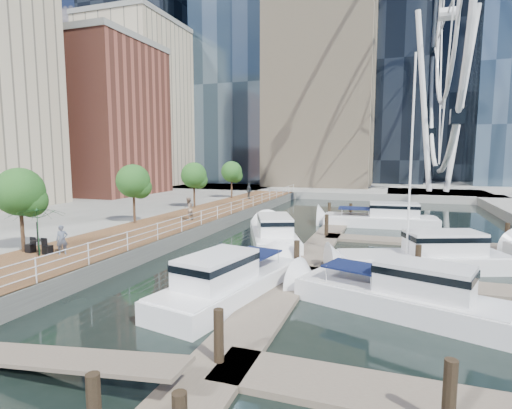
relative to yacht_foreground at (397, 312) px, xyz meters
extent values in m
plane|color=black|center=(-7.99, -4.22, 0.00)|extent=(520.00, 520.00, 0.00)
cube|color=brown|center=(-16.99, 10.78, 0.50)|extent=(6.00, 60.00, 1.00)
cube|color=#595954|center=(-13.99, 10.78, 0.50)|extent=(0.25, 60.00, 1.00)
cube|color=gray|center=(-7.99, 97.78, 0.50)|extent=(200.00, 114.00, 1.00)
cube|color=gray|center=(6.01, 47.78, 0.50)|extent=(14.00, 12.00, 1.00)
cube|color=#6D6051|center=(-4.99, 5.78, 0.10)|extent=(2.00, 32.00, 0.20)
cube|color=#6D6051|center=(1.01, -6.22, 0.10)|extent=(12.00, 2.00, 0.20)
cube|color=#6D6051|center=(1.01, 3.78, 0.10)|extent=(12.00, 2.00, 0.20)
cube|color=#6D6051|center=(1.01, 13.78, 0.10)|extent=(12.00, 2.00, 0.20)
cube|color=brown|center=(-37.99, 29.78, 11.00)|extent=(12.00, 14.00, 20.00)
cube|color=#BCAD8E|center=(-43.99, 45.78, 15.00)|extent=(14.00, 16.00, 28.00)
cylinder|color=white|center=(3.51, 47.78, 14.00)|extent=(0.80, 0.80, 26.00)
cylinder|color=white|center=(8.51, 47.78, 14.00)|extent=(0.80, 0.80, 26.00)
torus|color=white|center=(6.01, 47.78, 26.00)|extent=(0.70, 44.70, 44.70)
cylinder|color=#3F2B1C|center=(-19.39, -0.22, 2.20)|extent=(0.20, 0.20, 2.40)
sphere|color=#265B1E|center=(-19.39, -0.22, 4.30)|extent=(2.60, 2.60, 2.60)
cylinder|color=#3F2B1C|center=(-19.39, 9.78, 2.20)|extent=(0.20, 0.20, 2.40)
sphere|color=#265B1E|center=(-19.39, 9.78, 4.30)|extent=(2.60, 2.60, 2.60)
cylinder|color=#3F2B1C|center=(-19.39, 19.78, 2.20)|extent=(0.20, 0.20, 2.40)
sphere|color=#265B1E|center=(-19.39, 19.78, 4.30)|extent=(2.60, 2.60, 2.60)
cylinder|color=#3F2B1C|center=(-19.39, 29.78, 2.20)|extent=(0.20, 0.20, 2.40)
sphere|color=#265B1E|center=(-19.39, 29.78, 4.30)|extent=(2.60, 2.60, 2.60)
imported|color=#4D5667|center=(-16.91, 0.01, 1.78)|extent=(0.67, 0.67, 1.57)
imported|color=gray|center=(-16.02, 12.31, 1.94)|extent=(0.89, 1.04, 1.87)
imported|color=#30363C|center=(-17.00, 29.56, 1.98)|extent=(1.19, 1.10, 1.96)
imported|color=#103D1C|center=(-17.83, -0.68, 2.29)|extent=(3.26, 3.30, 2.59)
camera|label=1|loc=(-0.37, -16.36, 6.20)|focal=28.00mm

